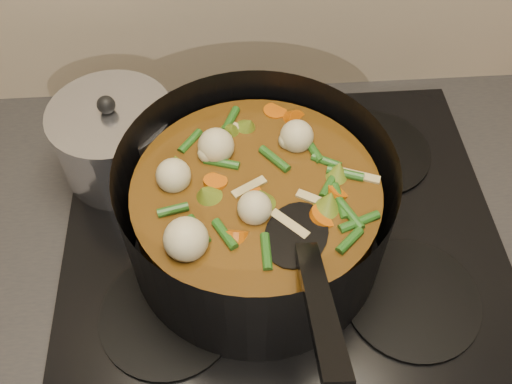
{
  "coord_description": "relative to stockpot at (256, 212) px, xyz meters",
  "views": [
    {
      "loc": [
        -0.07,
        1.47,
        1.61
      ],
      "look_at": [
        -0.04,
        1.9,
        1.05
      ],
      "focal_mm": 40.0,
      "sensor_mm": 36.0,
      "label": 1
    }
  ],
  "objects": [
    {
      "name": "counter",
      "position": [
        0.04,
        0.03,
        -0.55
      ],
      "size": [
        2.64,
        0.64,
        0.91
      ],
      "color": "brown",
      "rests_on": "ground"
    },
    {
      "name": "saucepan",
      "position": [
        -0.2,
        0.16,
        -0.02
      ],
      "size": [
        0.18,
        0.18,
        0.15
      ],
      "rotation": [
        0.0,
        0.0,
        -0.08
      ],
      "color": "silver",
      "rests_on": "stovetop"
    },
    {
      "name": "stovetop",
      "position": [
        0.04,
        0.03,
        -0.09
      ],
      "size": [
        0.62,
        0.54,
        0.03
      ],
      "color": "black",
      "rests_on": "counter"
    },
    {
      "name": "stockpot",
      "position": [
        0.0,
        0.0,
        0.0
      ],
      "size": [
        0.41,
        0.5,
        0.25
      ],
      "rotation": [
        0.0,
        0.0,
        -0.23
      ],
      "color": "black",
      "rests_on": "stovetop"
    }
  ]
}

